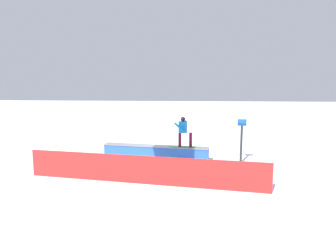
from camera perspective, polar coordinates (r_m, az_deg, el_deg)
ground_plane at (r=13.89m, az=-2.63°, el=-6.90°), size 120.00×120.00×0.00m
grind_box at (r=13.81m, az=-2.64°, el=-5.62°), size 5.28×1.17×0.70m
snowboarder at (r=13.27m, az=3.22°, el=-0.96°), size 1.52×0.43×1.46m
safety_fence at (r=10.41m, az=-5.45°, el=-8.97°), size 9.13×1.17×1.06m
trail_marker at (r=13.37m, az=14.87°, el=-2.81°), size 0.40×0.10×2.10m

